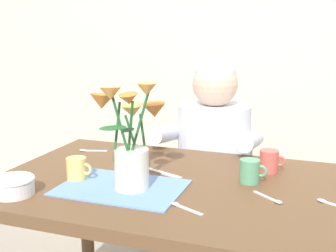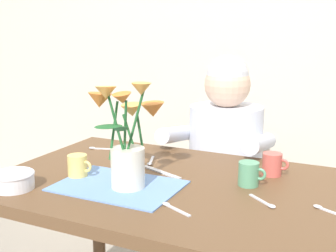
% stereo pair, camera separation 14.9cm
% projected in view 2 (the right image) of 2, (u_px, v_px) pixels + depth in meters
% --- Properties ---
extents(wood_panel_backdrop, '(4.00, 0.10, 2.50)m').
position_uv_depth(wood_panel_backdrop, '(254.00, 29.00, 2.29)').
color(wood_panel_backdrop, beige).
rests_on(wood_panel_backdrop, ground_plane).
extents(dining_table, '(1.20, 0.80, 0.74)m').
position_uv_depth(dining_table, '(169.00, 208.00, 1.49)').
color(dining_table, brown).
rests_on(dining_table, ground_plane).
extents(seated_person, '(0.45, 0.47, 1.14)m').
position_uv_depth(seated_person, '(225.00, 176.00, 2.05)').
color(seated_person, '#4C4C56').
rests_on(seated_person, ground_plane).
extents(striped_placemat, '(0.40, 0.28, 0.00)m').
position_uv_depth(striped_placemat, '(118.00, 186.00, 1.42)').
color(striped_placemat, '#6B93D1').
rests_on(striped_placemat, dining_table).
extents(flower_vase, '(0.25, 0.27, 0.35)m').
position_uv_depth(flower_vase, '(127.00, 139.00, 1.38)').
color(flower_vase, silver).
rests_on(flower_vase, dining_table).
extents(ceramic_bowl, '(0.14, 0.14, 0.06)m').
position_uv_depth(ceramic_bowl, '(14.00, 180.00, 1.40)').
color(ceramic_bowl, white).
rests_on(ceramic_bowl, dining_table).
extents(dinner_knife, '(0.18, 0.09, 0.00)m').
position_uv_depth(dinner_knife, '(161.00, 172.00, 1.56)').
color(dinner_knife, silver).
rests_on(dinner_knife, dining_table).
extents(coffee_cup, '(0.09, 0.07, 0.08)m').
position_uv_depth(coffee_cup, '(273.00, 164.00, 1.52)').
color(coffee_cup, '#CC564C').
rests_on(coffee_cup, dining_table).
extents(tea_cup, '(0.09, 0.07, 0.08)m').
position_uv_depth(tea_cup, '(249.00, 174.00, 1.42)').
color(tea_cup, '#569970').
rests_on(tea_cup, dining_table).
extents(ceramic_mug, '(0.09, 0.07, 0.08)m').
position_uv_depth(ceramic_mug, '(78.00, 166.00, 1.50)').
color(ceramic_mug, '#E5C666').
rests_on(ceramic_mug, dining_table).
extents(spoon_0, '(0.12, 0.05, 0.01)m').
position_uv_depth(spoon_0, '(98.00, 148.00, 1.87)').
color(spoon_0, silver).
rests_on(spoon_0, dining_table).
extents(spoon_1, '(0.11, 0.06, 0.01)m').
position_uv_depth(spoon_1, '(172.00, 207.00, 1.25)').
color(spoon_1, silver).
rests_on(spoon_1, dining_table).
extents(spoon_2, '(0.06, 0.12, 0.01)m').
position_uv_depth(spoon_2, '(151.00, 162.00, 1.67)').
color(spoon_2, silver).
rests_on(spoon_2, dining_table).
extents(spoon_3, '(0.11, 0.07, 0.01)m').
position_uv_depth(spoon_3, '(326.00, 210.00, 1.23)').
color(spoon_3, silver).
rests_on(spoon_3, dining_table).
extents(spoon_4, '(0.10, 0.09, 0.01)m').
position_uv_depth(spoon_4, '(266.00, 203.00, 1.28)').
color(spoon_4, silver).
rests_on(spoon_4, dining_table).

